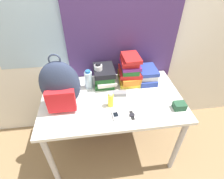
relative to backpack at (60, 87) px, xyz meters
name	(u,v)px	position (x,y,z in m)	size (l,w,h in m)	color
ground_plane	(117,178)	(0.43, -0.34, -0.98)	(12.00, 12.00, 0.00)	#8C704C
wall_back	(105,29)	(0.42, 0.51, 0.27)	(6.00, 0.06, 2.50)	silver
curtain_blue	(123,30)	(0.59, 0.46, 0.27)	(1.10, 0.04, 2.50)	#4C336B
desk	(112,105)	(0.43, 0.04, -0.30)	(1.29, 0.77, 0.77)	silver
backpack	(60,87)	(0.00, 0.00, 0.00)	(0.32, 0.21, 0.50)	#2D3851
book_stack_left	(104,76)	(0.38, 0.28, -0.12)	(0.21, 0.29, 0.18)	#1E5623
book_stack_center	(130,70)	(0.64, 0.28, -0.07)	(0.23, 0.28, 0.30)	yellow
book_stack_right	(147,75)	(0.82, 0.27, -0.14)	(0.20, 0.26, 0.15)	navy
water_bottle	(89,80)	(0.23, 0.23, -0.12)	(0.07, 0.07, 0.20)	silver
sports_bottle	(99,75)	(0.33, 0.27, -0.09)	(0.08, 0.08, 0.25)	white
sunscreen_bottle	(111,100)	(0.40, -0.06, -0.14)	(0.05, 0.05, 0.14)	yellow
cell_phone	(116,115)	(0.43, -0.18, -0.20)	(0.06, 0.11, 0.02)	#B7BCC6
sunglasses_case	(118,94)	(0.49, 0.07, -0.19)	(0.15, 0.07, 0.04)	gray
camera_pouch	(179,106)	(0.98, -0.17, -0.18)	(0.10, 0.08, 0.06)	#234C33
wristwatch	(132,115)	(0.56, -0.20, -0.20)	(0.05, 0.10, 0.01)	black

